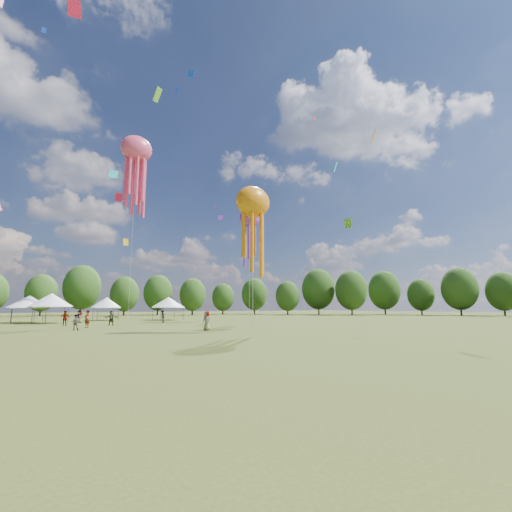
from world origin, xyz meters
TOP-DOWN VIEW (x-y plane):
  - ground at (0.00, 0.00)m, footprint 300.00×300.00m
  - spectator_near at (-6.35, 32.77)m, footprint 0.88×0.77m
  - spectators_far at (-0.51, 42.23)m, footprint 13.58×31.95m
  - festival_tents at (-4.21, 54.48)m, footprint 36.80×11.90m
  - show_kites at (-3.13, 41.35)m, footprint 37.56×30.06m
  - small_kites at (-1.93, 42.58)m, footprint 72.51×52.55m
  - treeline at (-3.87, 62.51)m, footprint 201.57×95.24m

SIDE VIEW (x-z plane):
  - ground at x=0.00m, z-range 0.00..0.00m
  - spectator_near at x=-6.35m, z-range 0.00..1.55m
  - spectators_far at x=-0.51m, z-range -0.08..1.85m
  - festival_tents at x=-4.21m, z-range 0.90..5.33m
  - treeline at x=-3.87m, z-range -0.17..13.26m
  - show_kites at x=-3.13m, z-range 3.91..32.45m
  - small_kites at x=-1.93m, z-range 7.06..52.68m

